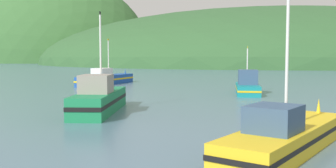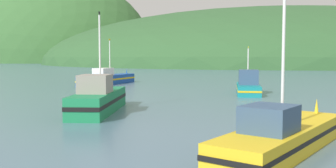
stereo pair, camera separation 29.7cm
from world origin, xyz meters
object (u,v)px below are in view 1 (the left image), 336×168
at_px(fishing_boat_yellow, 286,136).
at_px(fishing_boat_blue, 106,79).
at_px(fishing_boat_teal, 247,86).
at_px(fishing_boat_green, 99,99).

relative_size(fishing_boat_yellow, fishing_boat_blue, 0.79).
relative_size(fishing_boat_teal, fishing_boat_green, 0.82).
distance_m(fishing_boat_teal, fishing_boat_blue, 20.18).
bearing_deg(fishing_boat_green, fishing_boat_blue, 10.94).
relative_size(fishing_boat_teal, fishing_boat_yellow, 0.80).
xyz_separation_m(fishing_boat_yellow, fishing_boat_blue, (-13.74, 34.98, 0.11)).
xyz_separation_m(fishing_boat_green, fishing_boat_blue, (-4.19, 24.66, -0.15)).
relative_size(fishing_boat_yellow, fishing_boat_green, 1.03).
relative_size(fishing_boat_green, fishing_boat_blue, 0.77).
distance_m(fishing_boat_yellow, fishing_boat_green, 14.06).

